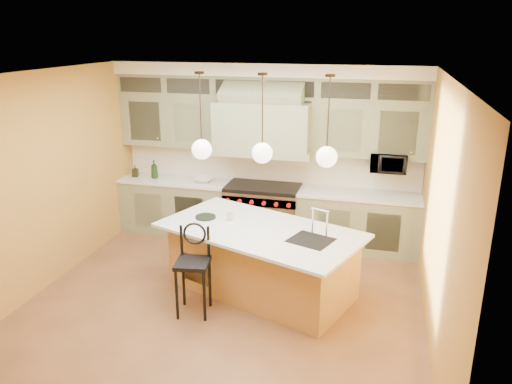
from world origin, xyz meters
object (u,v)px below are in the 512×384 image
(range, at_px, (263,213))
(microwave, at_px, (388,162))
(counter_stool, at_px, (193,264))
(kitchen_island, at_px, (262,259))

(range, height_order, microwave, microwave)
(counter_stool, bearing_deg, microwave, 39.88)
(range, bearing_deg, counter_stool, -96.82)
(microwave, bearing_deg, kitchen_island, -130.59)
(kitchen_island, height_order, counter_stool, kitchen_island)
(counter_stool, bearing_deg, kitchen_island, 37.43)
(range, xyz_separation_m, kitchen_island, (0.40, -1.70, -0.01))
(kitchen_island, distance_m, microwave, 2.57)
(range, relative_size, microwave, 2.21)
(range, height_order, kitchen_island, kitchen_island)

